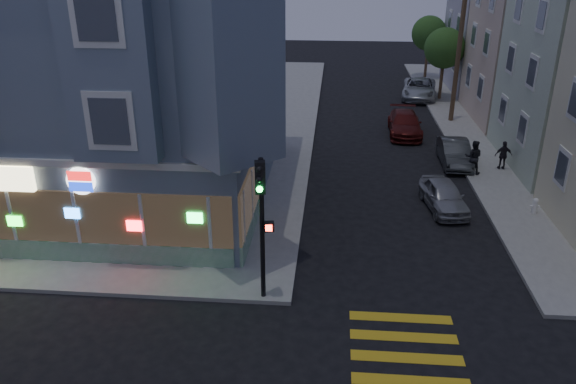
# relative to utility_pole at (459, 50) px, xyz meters

# --- Properties ---
(ground) EXTENTS (120.00, 120.00, 0.00)m
(ground) POSITION_rel_utility_pole_xyz_m (-12.00, -24.00, -4.80)
(ground) COLOR black
(ground) RESTS_ON ground
(sidewalk_nw) EXTENTS (33.00, 42.00, 0.15)m
(sidewalk_nw) POSITION_rel_utility_pole_xyz_m (-25.50, -1.00, -4.72)
(sidewalk_nw) COLOR gray
(sidewalk_nw) RESTS_ON ground
(corner_building) EXTENTS (14.60, 14.60, 11.40)m
(corner_building) POSITION_rel_utility_pole_xyz_m (-18.00, -13.02, 1.02)
(corner_building) COLOR slate
(corner_building) RESTS_ON sidewalk_nw
(row_house_c) EXTENTS (12.00, 8.60, 9.00)m
(row_house_c) POSITION_rel_utility_pole_xyz_m (7.50, 1.00, -0.15)
(row_house_c) COLOR beige
(row_house_c) RESTS_ON sidewalk_ne
(row_house_d) EXTENTS (12.00, 8.60, 10.50)m
(row_house_d) POSITION_rel_utility_pole_xyz_m (7.50, 10.00, 0.60)
(row_house_d) COLOR #A19EAE
(row_house_d) RESTS_ON sidewalk_ne
(utility_pole) EXTENTS (2.20, 0.30, 9.00)m
(utility_pole) POSITION_rel_utility_pole_xyz_m (0.00, 0.00, 0.00)
(utility_pole) COLOR #4C3826
(utility_pole) RESTS_ON sidewalk_ne
(street_tree_near) EXTENTS (3.00, 3.00, 5.30)m
(street_tree_near) POSITION_rel_utility_pole_xyz_m (0.20, 6.00, -0.86)
(street_tree_near) COLOR #4C3826
(street_tree_near) RESTS_ON sidewalk_ne
(street_tree_far) EXTENTS (3.00, 3.00, 5.30)m
(street_tree_far) POSITION_rel_utility_pole_xyz_m (0.20, 14.00, -0.86)
(street_tree_far) COLOR #4C3826
(street_tree_far) RESTS_ON sidewalk_ne
(pedestrian_a) EXTENTS (0.98, 0.85, 1.74)m
(pedestrian_a) POSITION_rel_utility_pole_xyz_m (-0.70, -9.79, -3.78)
(pedestrian_a) COLOR black
(pedestrian_a) RESTS_ON sidewalk_ne
(pedestrian_b) EXTENTS (0.89, 0.40, 1.50)m
(pedestrian_b) POSITION_rel_utility_pole_xyz_m (1.00, -9.05, -3.90)
(pedestrian_b) COLOR black
(pedestrian_b) RESTS_ON sidewalk_ne
(parked_car_a) EXTENTS (2.00, 3.92, 1.28)m
(parked_car_a) POSITION_rel_utility_pole_xyz_m (-2.83, -13.97, -4.16)
(parked_car_a) COLOR #96989D
(parked_car_a) RESTS_ON ground
(parked_car_b) EXTENTS (1.47, 4.06, 1.33)m
(parked_car_b) POSITION_rel_utility_pole_xyz_m (-1.30, -8.19, -4.13)
(parked_car_b) COLOR #3B3F41
(parked_car_b) RESTS_ON ground
(parked_car_c) EXTENTS (2.09, 4.84, 1.39)m
(parked_car_c) POSITION_rel_utility_pole_xyz_m (-3.40, -2.99, -4.10)
(parked_car_c) COLOR #561613
(parked_car_c) RESTS_ON ground
(parked_car_d) EXTENTS (3.22, 5.70, 1.50)m
(parked_car_d) POSITION_rel_utility_pole_xyz_m (-1.30, 6.57, -4.05)
(parked_car_d) COLOR #ABB0B6
(parked_car_d) RESTS_ON ground
(traffic_signal) EXTENTS (0.59, 0.54, 4.85)m
(traffic_signal) POSITION_rel_utility_pole_xyz_m (-9.92, -21.82, -1.37)
(traffic_signal) COLOR black
(traffic_signal) RESTS_ON sidewalk_nw
(fire_hydrant) EXTENTS (0.40, 0.23, 0.70)m
(fire_hydrant) POSITION_rel_utility_pole_xyz_m (1.00, -14.39, -4.28)
(fire_hydrant) COLOR white
(fire_hydrant) RESTS_ON sidewalk_ne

